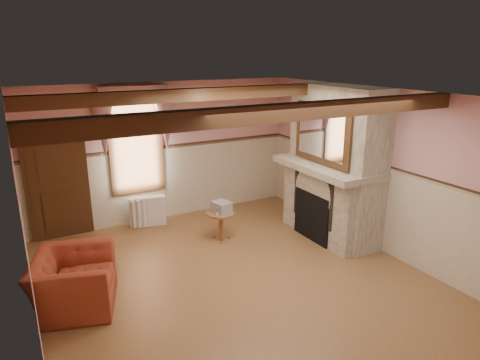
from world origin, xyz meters
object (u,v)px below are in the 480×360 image
armchair (74,281)px  mantel_clock (302,149)px  radiator (148,211)px  bowl (336,163)px  oil_lamp (311,150)px  side_table (221,226)px

armchair → mantel_clock: size_ratio=4.82×
radiator → mantel_clock: mantel_clock is taller
bowl → oil_lamp: oil_lamp is taller
bowl → oil_lamp: (0.00, 0.71, 0.09)m
armchair → side_table: (2.69, 0.97, -0.10)m
armchair → mantel_clock: mantel_clock is taller
radiator → oil_lamp: (2.78, -1.60, 1.26)m
armchair → radiator: size_ratio=1.65×
bowl → side_table: bearing=151.7°
oil_lamp → radiator: bearing=150.0°
armchair → oil_lamp: 4.70m
bowl → armchair: bearing=180.0°
radiator → bowl: 3.80m
armchair → side_table: armchair is taller
armchair → mantel_clock: (4.49, 1.02, 1.14)m
armchair → bowl: bearing=-73.0°
bowl → mantel_clock: (0.00, 1.02, 0.05)m
armchair → radiator: armchair is taller
oil_lamp → side_table: bearing=171.9°
radiator → bowl: bowl is taller
radiator → mantel_clock: (2.78, -1.30, 1.22)m
armchair → bowl: bowl is taller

